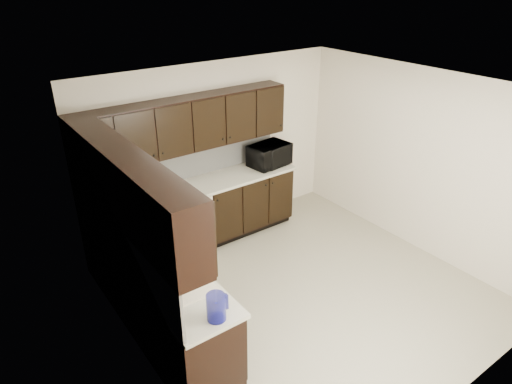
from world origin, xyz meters
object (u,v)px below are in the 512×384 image
(blue_pitcher, at_px, (216,307))
(toaster_oven, at_px, (103,204))
(sink, at_px, (175,285))
(storage_bin, at_px, (125,214))
(microwave, at_px, (269,155))

(blue_pitcher, bearing_deg, toaster_oven, 84.21)
(sink, distance_m, storage_bin, 1.37)
(storage_bin, bearing_deg, toaster_oven, 111.06)
(blue_pitcher, bearing_deg, sink, 85.36)
(microwave, distance_m, blue_pitcher, 3.36)
(microwave, bearing_deg, storage_bin, 179.84)
(microwave, height_order, blue_pitcher, microwave)
(toaster_oven, height_order, storage_bin, toaster_oven)
(toaster_oven, height_order, blue_pitcher, blue_pitcher)
(microwave, xyz_separation_m, toaster_oven, (-2.50, 0.03, -0.05))
(toaster_oven, distance_m, blue_pitcher, 2.40)
(microwave, relative_size, blue_pitcher, 2.42)
(sink, xyz_separation_m, blue_pitcher, (0.05, -0.69, 0.18))
(storage_bin, bearing_deg, sink, -92.64)
(microwave, xyz_separation_m, blue_pitcher, (-2.38, -2.37, -0.04))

